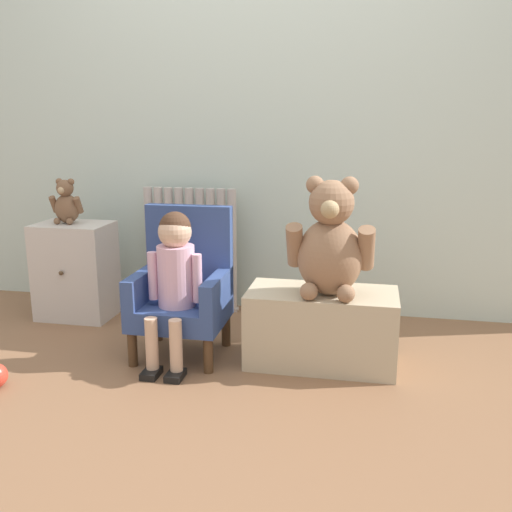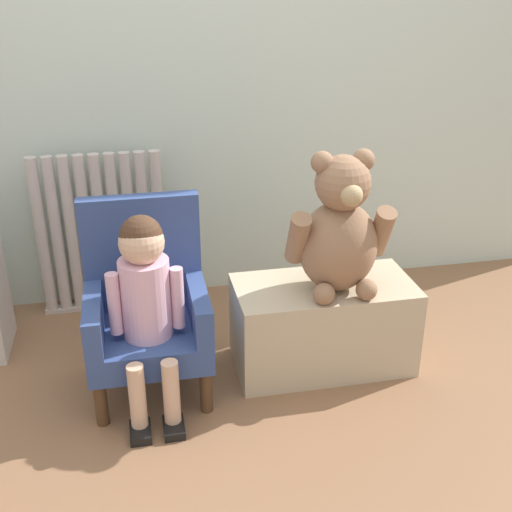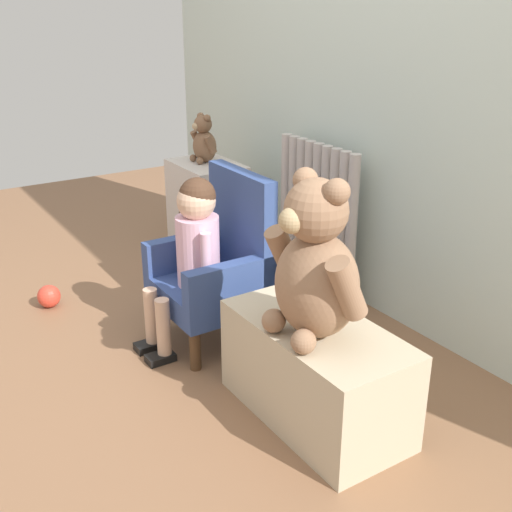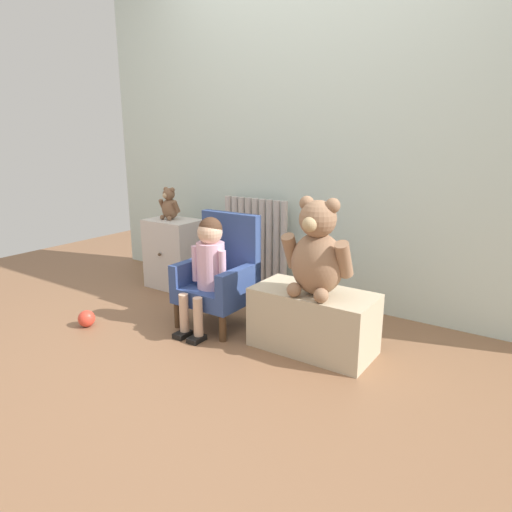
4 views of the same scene
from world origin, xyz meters
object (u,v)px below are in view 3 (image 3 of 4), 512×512
(child_figure, at_px, (193,241))
(low_bench, at_px, (315,372))
(small_dresser, at_px, (208,213))
(child_armchair, at_px, (219,267))
(radiator, at_px, (316,219))
(small_teddy_bear, at_px, (204,141))
(large_teddy_bear, at_px, (315,267))
(toy_ball, at_px, (49,296))

(child_figure, distance_m, low_bench, 0.72)
(small_dresser, distance_m, child_figure, 0.91)
(child_armchair, bearing_deg, radiator, 104.50)
(radiator, height_order, small_teddy_bear, small_teddy_bear)
(radiator, distance_m, small_teddy_bear, 0.73)
(radiator, bearing_deg, small_dresser, -156.47)
(small_teddy_bear, bearing_deg, radiator, 22.11)
(child_figure, relative_size, large_teddy_bear, 1.34)
(small_teddy_bear, bearing_deg, child_armchair, -25.13)
(child_figure, distance_m, small_teddy_bear, 0.94)
(toy_ball, bearing_deg, low_bench, 21.56)
(small_dresser, bearing_deg, child_figure, -32.22)
(child_armchair, xyz_separation_m, child_figure, (-0.00, -0.11, 0.13))
(child_armchair, xyz_separation_m, small_teddy_bear, (-0.78, 0.37, 0.33))
(child_armchair, bearing_deg, child_figure, -90.00)
(low_bench, bearing_deg, child_armchair, 179.28)
(small_dresser, bearing_deg, child_armchair, -25.64)
(radiator, bearing_deg, child_armchair, -75.50)
(low_bench, bearing_deg, toy_ball, -158.44)
(small_dresser, distance_m, toy_ball, 0.92)
(small_dresser, bearing_deg, radiator, 23.53)
(small_dresser, height_order, toy_ball, small_dresser)
(large_teddy_bear, relative_size, toy_ball, 4.96)
(low_bench, bearing_deg, small_dresser, 165.31)
(low_bench, distance_m, toy_ball, 1.41)
(small_teddy_bear, bearing_deg, large_teddy_bear, -15.82)
(radiator, bearing_deg, large_teddy_bear, -38.26)
(child_figure, xyz_separation_m, low_bench, (0.66, 0.10, -0.28))
(child_figure, height_order, toy_ball, child_figure)
(small_teddy_bear, height_order, toy_ball, small_teddy_bear)
(child_figure, xyz_separation_m, small_teddy_bear, (-0.78, 0.48, 0.20))
(low_bench, distance_m, small_teddy_bear, 1.56)
(child_figure, relative_size, low_bench, 1.04)
(child_armchair, relative_size, child_figure, 1.00)
(radiator, height_order, toy_ball, radiator)
(low_bench, height_order, large_teddy_bear, large_teddy_bear)
(child_armchair, bearing_deg, low_bench, -0.72)
(radiator, relative_size, child_figure, 1.03)
(child_figure, bearing_deg, small_dresser, 147.78)
(radiator, height_order, large_teddy_bear, large_teddy_bear)
(radiator, relative_size, small_teddy_bear, 2.90)
(child_figure, bearing_deg, large_teddy_bear, 5.23)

